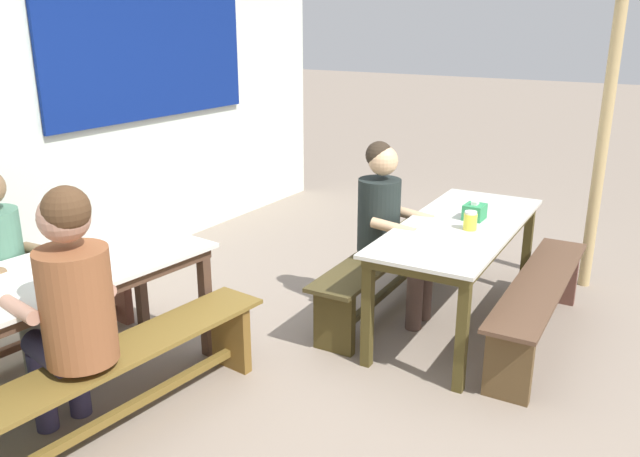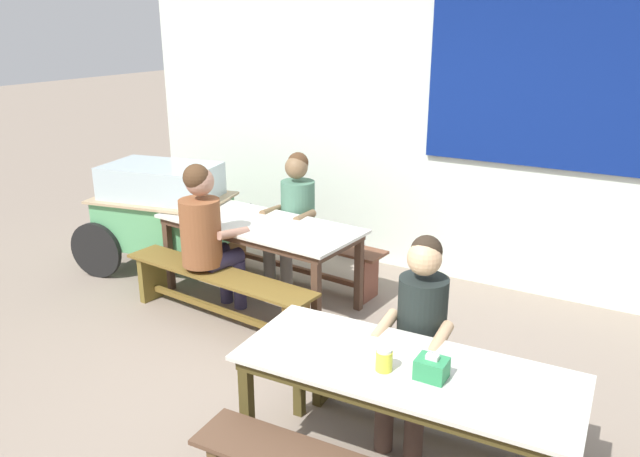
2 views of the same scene
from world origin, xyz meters
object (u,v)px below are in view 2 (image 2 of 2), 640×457
at_px(condiment_jar, 384,360).
at_px(dining_table_near, 405,379).
at_px(dining_table_far, 259,230).
at_px(bench_near_back, 434,385).
at_px(bench_far_back, 297,250).
at_px(person_center_facing, 294,212).
at_px(person_right_near_table, 418,328).
at_px(bench_far_front, 218,289).
at_px(person_left_back_turned, 206,230).
at_px(food_cart, 162,208).
at_px(tissue_box, 432,368).

bearing_deg(condiment_jar, dining_table_near, 47.99).
distance_m(dining_table_far, bench_near_back, 2.23).
xyz_separation_m(bench_far_back, bench_near_back, (1.91, -1.54, 0.00)).
xyz_separation_m(dining_table_far, person_center_facing, (0.07, 0.46, 0.05)).
bearing_deg(person_right_near_table, bench_far_back, 138.46).
xyz_separation_m(dining_table_far, bench_far_front, (-0.05, -0.54, -0.35)).
height_order(bench_far_back, person_center_facing, person_center_facing).
distance_m(person_center_facing, person_left_back_turned, 0.96).
distance_m(food_cart, person_center_facing, 1.34).
xyz_separation_m(food_cart, person_left_back_turned, (1.04, -0.57, 0.12)).
height_order(food_cart, person_center_facing, person_center_facing).
xyz_separation_m(dining_table_near, person_left_back_turned, (-2.17, 1.07, 0.11)).
xyz_separation_m(person_center_facing, tissue_box, (2.07, -2.04, 0.07)).
height_order(person_center_facing, tissue_box, person_center_facing).
height_order(bench_near_back, person_left_back_turned, person_left_back_turned).
bearing_deg(condiment_jar, food_cart, 151.03).
bearing_deg(person_center_facing, dining_table_near, -46.14).
relative_size(dining_table_near, bench_far_front, 0.94).
bearing_deg(person_left_back_turned, person_center_facing, 74.60).
bearing_deg(bench_far_front, tissue_box, -25.57).
relative_size(person_right_near_table, person_left_back_turned, 0.94).
relative_size(bench_far_back, tissue_box, 12.31).
distance_m(bench_near_back, person_right_near_table, 0.41).
bearing_deg(tissue_box, bench_far_front, 154.43).
distance_m(food_cart, tissue_box, 3.76).
bearing_deg(person_right_near_table, dining_table_far, 150.03).
bearing_deg(person_right_near_table, dining_table_near, -75.94).
bearing_deg(person_right_near_table, condiment_jar, -86.53).
relative_size(person_center_facing, person_right_near_table, 1.01).
height_order(bench_near_back, food_cart, food_cart).
distance_m(bench_near_back, condiment_jar, 0.79).
bearing_deg(person_left_back_turned, condiment_jar, -29.01).
height_order(bench_far_back, person_right_near_table, person_right_near_table).
xyz_separation_m(person_right_near_table, condiment_jar, (0.03, -0.55, 0.09)).
distance_m(person_right_near_table, condiment_jar, 0.56).
height_order(bench_far_back, bench_near_back, same).
distance_m(bench_near_back, person_center_facing, 2.43).
xyz_separation_m(dining_table_near, bench_far_front, (-2.03, 1.00, -0.35)).
height_order(food_cart, condiment_jar, food_cart).
xyz_separation_m(food_cart, person_right_near_table, (3.10, -1.18, 0.06)).
height_order(dining_table_near, person_right_near_table, person_right_near_table).
height_order(bench_far_back, condiment_jar, condiment_jar).
relative_size(person_center_facing, person_left_back_turned, 0.94).
bearing_deg(person_center_facing, food_cart, -164.76).
xyz_separation_m(dining_table_near, bench_far_back, (-1.94, 2.07, -0.35)).
bearing_deg(bench_far_front, person_center_facing, 83.50).
distance_m(dining_table_near, food_cart, 3.61).
height_order(bench_far_front, person_right_near_table, person_right_near_table).
bearing_deg(person_right_near_table, bench_near_back, 39.52).
relative_size(bench_far_front, person_right_near_table, 1.51).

